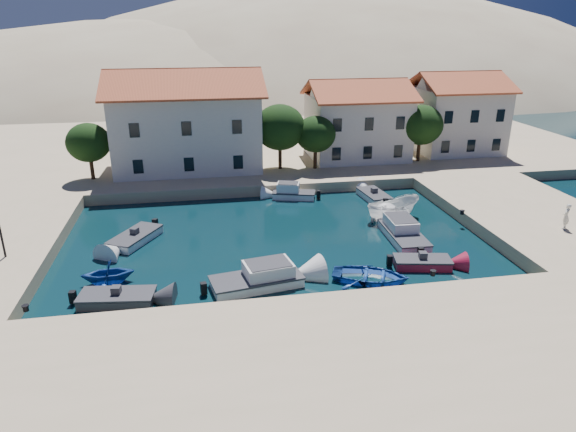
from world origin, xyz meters
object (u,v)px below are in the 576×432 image
(building_left, at_px, (187,118))
(pedestrian, at_px, (566,216))
(cabin_cruiser_south, at_px, (257,279))
(rowboat_south, at_px, (370,281))
(building_right, at_px, (457,111))
(building_mid, at_px, (357,118))
(boat_east, at_px, (392,219))
(cabin_cruiser_east, at_px, (404,233))

(building_left, height_order, pedestrian, building_left)
(cabin_cruiser_south, height_order, rowboat_south, cabin_cruiser_south)
(building_right, bearing_deg, cabin_cruiser_south, -134.24)
(building_left, bearing_deg, building_mid, 3.18)
(rowboat_south, bearing_deg, cabin_cruiser_south, 107.25)
(building_right, distance_m, boat_east, 23.03)
(building_left, xyz_separation_m, cabin_cruiser_south, (3.89, -24.81, -5.46))
(building_mid, relative_size, rowboat_south, 2.26)
(building_mid, xyz_separation_m, boat_east, (-1.94, -16.49, -5.22))
(building_mid, relative_size, pedestrian, 5.62)
(building_left, height_order, boat_east, building_left)
(building_left, xyz_separation_m, building_mid, (18.00, 1.00, -0.71))
(rowboat_south, distance_m, cabin_cruiser_east, 7.27)
(building_mid, relative_size, cabin_cruiser_east, 1.86)
(rowboat_south, relative_size, cabin_cruiser_east, 0.82)
(boat_east, distance_m, pedestrian, 12.43)
(building_mid, xyz_separation_m, pedestrian, (8.47, -23.00, -3.29))
(boat_east, xyz_separation_m, pedestrian, (10.41, -6.51, 1.93))
(building_right, xyz_separation_m, pedestrian, (-3.53, -24.00, -3.54))
(rowboat_south, bearing_deg, building_right, -13.09)
(building_left, height_order, building_mid, building_left)
(cabin_cruiser_east, bearing_deg, building_right, -31.98)
(cabin_cruiser_east, bearing_deg, rowboat_south, 144.29)
(rowboat_south, height_order, cabin_cruiser_east, cabin_cruiser_east)
(cabin_cruiser_south, relative_size, rowboat_south, 1.24)
(building_right, distance_m, rowboat_south, 33.85)
(building_mid, height_order, cabin_cruiser_east, building_mid)
(cabin_cruiser_south, bearing_deg, rowboat_south, -14.49)
(rowboat_south, distance_m, pedestrian, 16.10)
(building_right, distance_m, cabin_cruiser_south, 37.76)
(cabin_cruiser_south, xyz_separation_m, rowboat_south, (6.96, -0.56, -0.48))
(boat_east, bearing_deg, cabin_cruiser_south, 111.39)
(boat_east, bearing_deg, building_mid, -22.74)
(rowboat_south, bearing_deg, building_left, 45.03)
(building_left, height_order, cabin_cruiser_east, building_left)
(cabin_cruiser_south, distance_m, boat_east, 15.34)
(pedestrian, bearing_deg, cabin_cruiser_south, -33.21)
(cabin_cruiser_east, xyz_separation_m, boat_east, (0.76, 4.16, -0.48))
(building_right, relative_size, cabin_cruiser_south, 1.64)
(building_left, distance_m, building_mid, 18.04)
(building_mid, xyz_separation_m, rowboat_south, (-7.15, -26.38, -5.22))
(cabin_cruiser_south, distance_m, pedestrian, 22.81)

